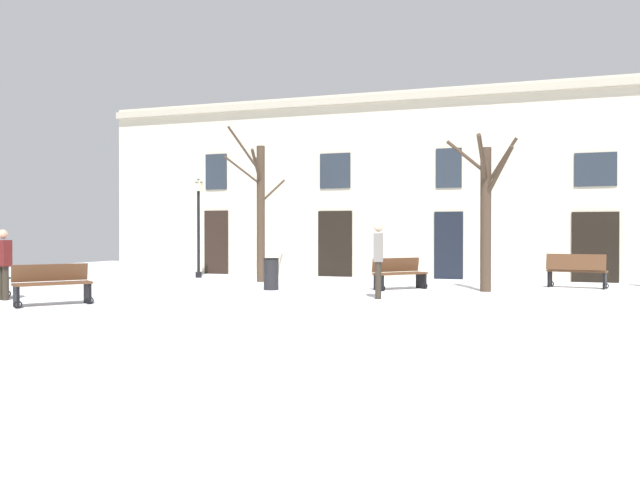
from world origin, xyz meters
name	(u,v)px	position (x,y,z in m)	size (l,w,h in m)	color
ground_plane	(292,306)	(0.00, 0.00, 0.00)	(35.34, 35.34, 0.00)	white
building_facade	(391,183)	(0.00, 9.49, 3.28)	(22.09, 0.60, 6.46)	beige
tree_right_of_center	(260,206)	(-3.47, 6.12, 2.40)	(1.27, 2.57, 4.92)	#423326
tree_foreground	(486,210)	(3.62, 4.82, 2.16)	(1.89, 1.63, 4.06)	#423326
streetlamp	(198,217)	(-6.28, 7.19, 2.11)	(0.30, 0.30, 3.43)	black
litter_bin	(271,274)	(-1.98, 3.51, 0.44)	(0.44, 0.44, 0.87)	black
bench_by_litter_bin	(576,271)	(5.94, 6.80, 0.49)	(1.67, 0.81, 0.97)	#51331E
bench_facing_shops	(399,273)	(1.30, 4.77, 0.44)	(1.39, 1.49, 0.87)	#51331E
bench_back_to_back_left	(52,284)	(-4.92, -1.54, 0.46)	(1.33, 1.56, 0.89)	#51331E
person_near_bench	(3,261)	(-6.78, -1.02, 0.90)	(0.42, 0.29, 1.64)	#2D271E
person_crossing_plaza	(378,255)	(1.37, 2.12, 1.02)	(0.30, 0.42, 1.82)	#2D271E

